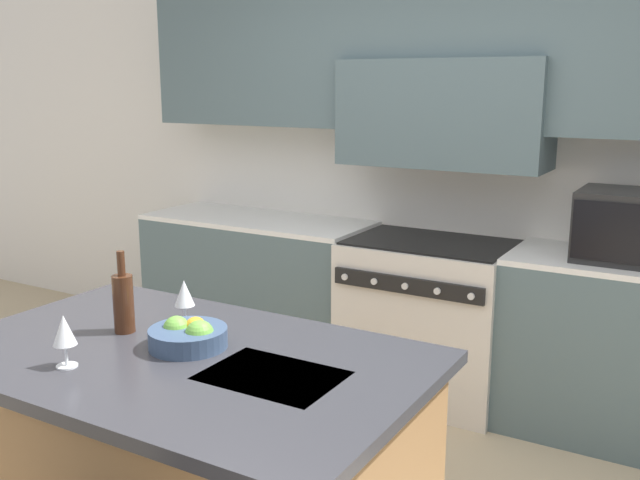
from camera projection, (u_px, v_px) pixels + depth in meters
The scene contains 9 objects.
back_cabinetry at pixel (452, 119), 4.15m from camera, with size 10.00×0.46×2.70m.
back_counter at pixel (430, 317), 4.19m from camera, with size 3.98×0.62×0.95m.
range_stove at pixel (428, 319), 4.17m from camera, with size 0.94×0.70×0.93m.
microwave at pixel (633, 226), 3.53m from camera, with size 0.52×0.42×0.35m.
kitchen_island at pixel (185, 468), 2.58m from camera, with size 1.72×1.06×0.90m.
wine_bottle at pixel (123, 302), 2.67m from camera, with size 0.08×0.08×0.31m.
wine_glass_near at pixel (64, 332), 2.34m from camera, with size 0.08×0.08×0.18m.
wine_glass_far at pixel (184, 295), 2.75m from camera, with size 0.08×0.08×0.18m.
fruit_bowl at pixel (189, 336), 2.53m from camera, with size 0.28×0.28×0.11m.
Camera 1 is at (1.46, -2.06, 1.83)m, focal length 40.00 mm.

